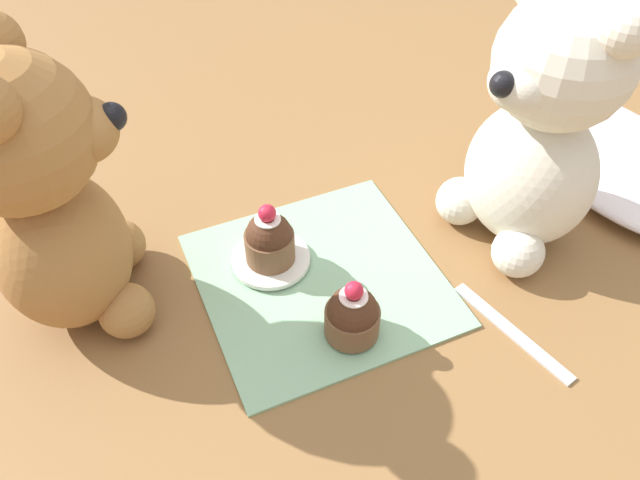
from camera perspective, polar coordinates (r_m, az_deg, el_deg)
name	(u,v)px	position (r m, az deg, el deg)	size (l,w,h in m)	color
ground_plane	(320,280)	(0.60, 0.00, -3.69)	(4.00, 4.00, 0.00)	olive
knitted_placemat	(320,278)	(0.60, 0.00, -3.51)	(0.22, 0.22, 0.01)	#8EBC99
tulle_cloth	(614,157)	(0.79, 25.27, 6.90)	(0.30, 0.17, 0.04)	silver
teddy_bear_cream	(541,129)	(0.60, 19.52, 9.54)	(0.14, 0.14, 0.26)	silver
teddy_bear_tan	(46,198)	(0.54, -23.77, 3.50)	(0.14, 0.14, 0.27)	#A3703D
cupcake_near_cream_bear	(356,314)	(0.54, 3.33, -6.74)	(0.05, 0.05, 0.06)	brown
saucer_plate	(271,259)	(0.61, -4.51, -1.74)	(0.08, 0.08, 0.01)	white
cupcake_near_tan_bear	(269,239)	(0.59, -4.66, 0.07)	(0.05, 0.05, 0.07)	brown
teaspoon	(512,331)	(0.59, 17.14, -7.93)	(0.13, 0.01, 0.01)	silver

